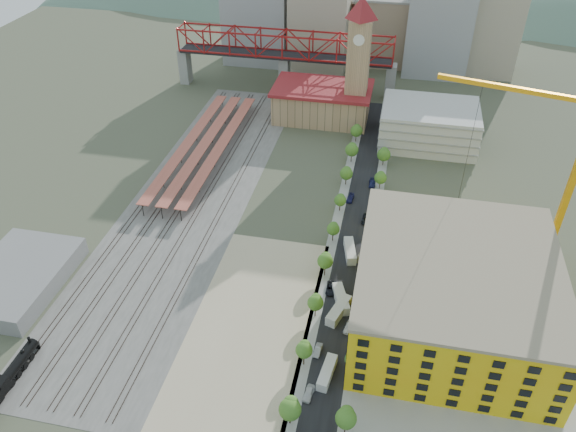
% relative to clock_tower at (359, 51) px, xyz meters
% --- Properties ---
extents(ground, '(400.00, 400.00, 0.00)m').
position_rel_clock_tower_xyz_m(ground, '(-8.00, -79.99, -28.70)').
color(ground, '#474C38').
rests_on(ground, ground).
extents(ballast_strip, '(36.00, 165.00, 0.06)m').
position_rel_clock_tower_xyz_m(ballast_strip, '(-44.00, -62.49, -28.67)').
color(ballast_strip, '#605E59').
rests_on(ballast_strip, ground).
extents(dirt_lot, '(28.00, 67.00, 0.06)m').
position_rel_clock_tower_xyz_m(dirt_lot, '(-12.00, -111.49, -28.67)').
color(dirt_lot, tan).
rests_on(dirt_lot, ground).
extents(street_asphalt, '(12.00, 170.00, 0.06)m').
position_rel_clock_tower_xyz_m(street_asphalt, '(8.00, -64.99, -28.67)').
color(street_asphalt, black).
rests_on(street_asphalt, ground).
extents(sidewalk_west, '(3.00, 170.00, 0.04)m').
position_rel_clock_tower_xyz_m(sidewalk_west, '(2.50, -64.99, -28.68)').
color(sidewalk_west, gray).
rests_on(sidewalk_west, ground).
extents(sidewalk_east, '(3.00, 170.00, 0.04)m').
position_rel_clock_tower_xyz_m(sidewalk_east, '(13.50, -64.99, -28.68)').
color(sidewalk_east, gray).
rests_on(sidewalk_east, ground).
extents(construction_pad, '(50.00, 90.00, 0.06)m').
position_rel_clock_tower_xyz_m(construction_pad, '(37.00, -99.99, -28.67)').
color(construction_pad, gray).
rests_on(construction_pad, ground).
extents(rail_tracks, '(26.56, 160.00, 0.18)m').
position_rel_clock_tower_xyz_m(rail_tracks, '(-45.80, -62.49, -28.55)').
color(rail_tracks, '#382B23').
rests_on(rail_tracks, ground).
extents(platform_canopies, '(16.00, 80.00, 4.12)m').
position_rel_clock_tower_xyz_m(platform_canopies, '(-49.00, -34.99, -24.70)').
color(platform_canopies, '#BF5A49').
rests_on(platform_canopies, ground).
extents(station_hall, '(38.00, 24.00, 13.10)m').
position_rel_clock_tower_xyz_m(station_hall, '(-13.00, 2.01, -22.03)').
color(station_hall, tan).
rests_on(station_hall, ground).
extents(clock_tower, '(12.00, 12.00, 52.00)m').
position_rel_clock_tower_xyz_m(clock_tower, '(0.00, 0.00, 0.00)').
color(clock_tower, tan).
rests_on(clock_tower, ground).
extents(parking_garage, '(34.00, 26.00, 14.00)m').
position_rel_clock_tower_xyz_m(parking_garage, '(28.00, -9.99, -21.70)').
color(parking_garage, silver).
rests_on(parking_garage, ground).
extents(truss_bridge, '(94.00, 9.60, 25.60)m').
position_rel_clock_tower_xyz_m(truss_bridge, '(-33.00, 25.01, -9.83)').
color(truss_bridge, gray).
rests_on(truss_bridge, ground).
extents(construction_building, '(44.60, 50.60, 18.80)m').
position_rel_clock_tower_xyz_m(construction_building, '(34.00, -99.99, -19.29)').
color(construction_building, yellow).
rests_on(construction_building, ground).
extents(warehouse, '(22.00, 32.00, 5.00)m').
position_rel_clock_tower_xyz_m(warehouse, '(-74.00, -109.99, -26.20)').
color(warehouse, gray).
rests_on(warehouse, ground).
extents(street_trees, '(15.40, 124.40, 8.00)m').
position_rel_clock_tower_xyz_m(street_trees, '(8.00, -74.99, -28.70)').
color(street_trees, '#336C20').
rests_on(street_trees, ground).
extents(skyline, '(133.00, 46.00, 60.00)m').
position_rel_clock_tower_xyz_m(skyline, '(-0.53, 62.32, -5.89)').
color(skyline, '#9EA0A3').
rests_on(skyline, ground).
extents(distant_hills, '(647.00, 264.00, 227.00)m').
position_rel_clock_tower_xyz_m(distant_hills, '(37.28, 180.01, -108.23)').
color(distant_hills, '#4C6B59').
rests_on(distant_hills, ground).
extents(locomotive, '(2.71, 20.92, 5.23)m').
position_rel_clock_tower_xyz_m(locomotive, '(-58.00, -137.15, -26.75)').
color(locomotive, black).
rests_on(locomotive, ground).
extents(tower_crane, '(48.93, 14.08, 53.43)m').
position_rel_clock_tower_xyz_m(tower_crane, '(57.47, -69.60, 4.28)').
color(tower_crane, '#FFA610').
rests_on(tower_crane, ground).
extents(site_trailer_a, '(3.49, 9.16, 2.44)m').
position_rel_clock_tower_xyz_m(site_trailer_a, '(8.00, -122.11, -27.47)').
color(site_trailer_a, silver).
rests_on(site_trailer_a, ground).
extents(site_trailer_b, '(5.44, 10.09, 2.67)m').
position_rel_clock_tower_xyz_m(site_trailer_b, '(8.00, -103.33, -27.36)').
color(site_trailer_b, silver).
rests_on(site_trailer_b, ground).
extents(site_trailer_c, '(5.61, 9.82, 2.61)m').
position_rel_clock_tower_xyz_m(site_trailer_c, '(8.00, -99.24, -27.39)').
color(site_trailer_c, silver).
rests_on(site_trailer_c, ground).
extents(site_trailer_d, '(4.63, 10.00, 2.65)m').
position_rel_clock_tower_xyz_m(site_trailer_d, '(8.00, -80.19, -27.37)').
color(site_trailer_d, silver).
rests_on(site_trailer_d, ground).
extents(car_0, '(2.35, 4.68, 1.53)m').
position_rel_clock_tower_xyz_m(car_0, '(5.00, -127.87, -27.93)').
color(car_0, silver).
rests_on(car_0, ground).
extents(car_1, '(1.80, 4.23, 1.36)m').
position_rel_clock_tower_xyz_m(car_1, '(5.00, -115.98, -28.02)').
color(car_1, '#A6A6AB').
rests_on(car_1, ground).
extents(car_2, '(2.61, 5.41, 1.48)m').
position_rel_clock_tower_xyz_m(car_2, '(5.00, -95.43, -27.95)').
color(car_2, black).
rests_on(car_2, ground).
extents(car_3, '(2.37, 4.87, 1.36)m').
position_rel_clock_tower_xyz_m(car_3, '(5.00, -53.69, -28.01)').
color(car_3, '#1A1C4E').
rests_on(car_3, ground).
extents(car_4, '(2.54, 4.72, 1.52)m').
position_rel_clock_tower_xyz_m(car_4, '(11.00, -107.63, -27.93)').
color(car_4, white).
rests_on(car_4, ground).
extents(car_5, '(2.04, 4.28, 1.35)m').
position_rel_clock_tower_xyz_m(car_5, '(11.00, -81.95, -28.02)').
color(car_5, gray).
rests_on(car_5, ground).
extents(car_6, '(2.74, 5.45, 1.48)m').
position_rel_clock_tower_xyz_m(car_6, '(11.00, -63.78, -27.96)').
color(car_6, black).
rests_on(car_6, ground).
extents(car_7, '(2.22, 5.02, 1.43)m').
position_rel_clock_tower_xyz_m(car_7, '(11.00, -43.60, -27.98)').
color(car_7, navy).
rests_on(car_7, ground).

